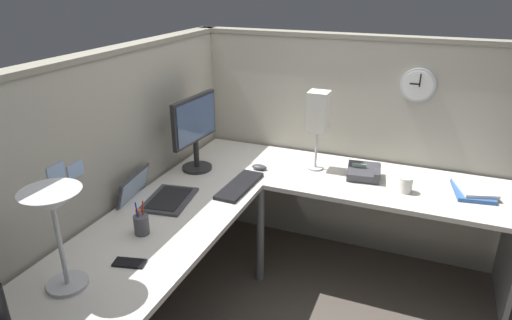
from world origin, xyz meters
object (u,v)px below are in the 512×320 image
(wall_clock, at_px, (418,85))
(computer_mouse, at_px, (259,167))
(monitor, at_px, (195,128))
(laptop, at_px, (154,195))
(cell_phone, at_px, (129,263))
(desk_lamp_dome, at_px, (53,209))
(office_phone, at_px, (365,173))
(keyboard, at_px, (240,186))
(pen_cup, at_px, (141,224))
(coffee_mug, at_px, (406,185))
(book_stack, at_px, (474,190))
(desk_lamp_paper, at_px, (318,114))

(wall_clock, bearing_deg, computer_mouse, 116.60)
(monitor, distance_m, computer_mouse, 0.50)
(laptop, height_order, cell_phone, laptop)
(desk_lamp_dome, xyz_separation_m, office_phone, (1.55, -0.98, -0.33))
(keyboard, height_order, cell_phone, keyboard)
(pen_cup, relative_size, coffee_mug, 1.88)
(book_stack, relative_size, coffee_mug, 3.34)
(keyboard, relative_size, book_stack, 1.34)
(wall_clock, bearing_deg, book_stack, -126.82)
(computer_mouse, xyz_separation_m, desk_lamp_dome, (-1.43, 0.30, 0.35))
(wall_clock, bearing_deg, laptop, 129.34)
(laptop, height_order, coffee_mug, laptop)
(cell_phone, bearing_deg, wall_clock, -46.54)
(computer_mouse, relative_size, book_stack, 0.32)
(pen_cup, xyz_separation_m, cell_phone, (-0.24, -0.10, -0.05))
(monitor, bearing_deg, laptop, 177.32)
(office_phone, relative_size, book_stack, 0.71)
(monitor, relative_size, pen_cup, 2.78)
(laptop, relative_size, computer_mouse, 4.11)
(laptop, distance_m, book_stack, 1.90)
(cell_phone, relative_size, coffee_mug, 1.50)
(pen_cup, xyz_separation_m, office_phone, (1.09, -0.93, -0.02))
(desk_lamp_dome, bearing_deg, laptop, 7.81)
(coffee_mug, bearing_deg, monitor, 97.02)
(keyboard, relative_size, cell_phone, 2.99)
(cell_phone, relative_size, wall_clock, 0.65)
(laptop, bearing_deg, desk_lamp_dome, -172.19)
(keyboard, bearing_deg, desk_lamp_dome, 167.49)
(coffee_mug, bearing_deg, cell_phone, 138.14)
(computer_mouse, distance_m, desk_lamp_paper, 0.53)
(coffee_mug, bearing_deg, keyboard, 108.26)
(pen_cup, xyz_separation_m, desk_lamp_paper, (1.13, -0.60, 0.33))
(cell_phone, bearing_deg, office_phone, -45.89)
(computer_mouse, xyz_separation_m, pen_cup, (-0.97, 0.26, 0.04))
(laptop, bearing_deg, desk_lamp_paper, -43.84)
(computer_mouse, relative_size, office_phone, 0.46)
(cell_phone, height_order, book_stack, book_stack)
(laptop, height_order, pen_cup, pen_cup)
(pen_cup, relative_size, book_stack, 0.56)
(keyboard, distance_m, pen_cup, 0.71)
(monitor, xyz_separation_m, cell_phone, (-1.06, -0.23, -0.29))
(keyboard, distance_m, desk_lamp_paper, 0.69)
(keyboard, height_order, desk_lamp_dome, desk_lamp_dome)
(keyboard, bearing_deg, monitor, 70.29)
(computer_mouse, relative_size, desk_lamp_paper, 0.20)
(desk_lamp_dome, bearing_deg, pen_cup, -5.97)
(monitor, bearing_deg, wall_clock, -65.05)
(desk_lamp_paper, bearing_deg, office_phone, -95.96)
(keyboard, distance_m, coffee_mug, 1.00)
(desk_lamp_paper, bearing_deg, laptop, 136.16)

